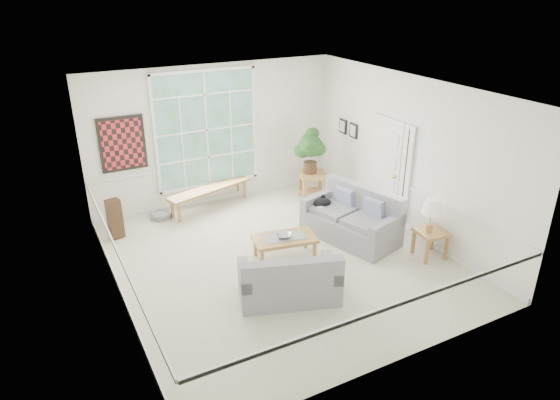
% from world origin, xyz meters
% --- Properties ---
extents(floor, '(5.50, 6.00, 0.01)m').
position_xyz_m(floor, '(0.00, 0.00, -0.01)').
color(floor, beige).
rests_on(floor, ground).
extents(ceiling, '(5.50, 6.00, 0.02)m').
position_xyz_m(ceiling, '(0.00, 0.00, 3.00)').
color(ceiling, white).
rests_on(ceiling, ground).
extents(wall_back, '(5.50, 0.02, 3.00)m').
position_xyz_m(wall_back, '(0.00, 3.00, 1.50)').
color(wall_back, white).
rests_on(wall_back, ground).
extents(wall_front, '(5.50, 0.02, 3.00)m').
position_xyz_m(wall_front, '(0.00, -3.00, 1.50)').
color(wall_front, white).
rests_on(wall_front, ground).
extents(wall_left, '(0.02, 6.00, 3.00)m').
position_xyz_m(wall_left, '(-2.75, 0.00, 1.50)').
color(wall_left, white).
rests_on(wall_left, ground).
extents(wall_right, '(0.02, 6.00, 3.00)m').
position_xyz_m(wall_right, '(2.75, 0.00, 1.50)').
color(wall_right, white).
rests_on(wall_right, ground).
extents(window_back, '(2.30, 0.08, 2.40)m').
position_xyz_m(window_back, '(-0.20, 2.96, 1.65)').
color(window_back, white).
rests_on(window_back, wall_back).
extents(entry_door, '(0.08, 0.90, 2.10)m').
position_xyz_m(entry_door, '(2.71, 0.60, 1.05)').
color(entry_door, white).
rests_on(entry_door, floor).
extents(door_sidelight, '(0.08, 0.26, 1.90)m').
position_xyz_m(door_sidelight, '(2.71, -0.03, 1.15)').
color(door_sidelight, white).
rests_on(door_sidelight, wall_right).
extents(wall_art, '(0.90, 0.06, 1.10)m').
position_xyz_m(wall_art, '(-1.95, 2.95, 1.60)').
color(wall_art, maroon).
rests_on(wall_art, wall_back).
extents(wall_frame_near, '(0.04, 0.26, 0.32)m').
position_xyz_m(wall_frame_near, '(2.71, 1.75, 1.55)').
color(wall_frame_near, black).
rests_on(wall_frame_near, wall_right).
extents(wall_frame_far, '(0.04, 0.26, 0.32)m').
position_xyz_m(wall_frame_far, '(2.71, 2.15, 1.55)').
color(wall_frame_far, black).
rests_on(wall_frame_far, wall_right).
extents(loveseat_right, '(1.39, 1.98, 0.97)m').
position_xyz_m(loveseat_right, '(1.54, 0.07, 0.49)').
color(loveseat_right, gray).
rests_on(loveseat_right, floor).
extents(loveseat_front, '(1.70, 1.23, 0.82)m').
position_xyz_m(loveseat_front, '(-0.43, -1.10, 0.41)').
color(loveseat_front, gray).
rests_on(loveseat_front, floor).
extents(coffee_table, '(1.19, 0.80, 0.41)m').
position_xyz_m(coffee_table, '(0.09, 0.01, 0.21)').
color(coffee_table, '#9E7340').
rests_on(coffee_table, floor).
extents(pewter_bowl, '(0.45, 0.45, 0.08)m').
position_xyz_m(pewter_bowl, '(0.07, 0.02, 0.45)').
color(pewter_bowl, '#96969B').
rests_on(pewter_bowl, coffee_table).
extents(window_bench, '(2.00, 0.92, 0.46)m').
position_xyz_m(window_bench, '(-0.32, 2.65, 0.23)').
color(window_bench, '#9E7340').
rests_on(window_bench, floor).
extents(end_table, '(0.75, 0.75, 0.60)m').
position_xyz_m(end_table, '(1.91, 2.05, 0.30)').
color(end_table, '#9E7340').
rests_on(end_table, floor).
extents(houseplant, '(0.64, 0.64, 1.02)m').
position_xyz_m(houseplant, '(1.87, 2.13, 1.11)').
color(houseplant, '#224C20').
rests_on(houseplant, end_table).
extents(side_table, '(0.57, 0.57, 0.52)m').
position_xyz_m(side_table, '(2.40, -1.16, 0.26)').
color(side_table, '#9E7340').
rests_on(side_table, floor).
extents(table_lamp, '(0.38, 0.38, 0.62)m').
position_xyz_m(table_lamp, '(2.32, -1.17, 0.83)').
color(table_lamp, white).
rests_on(table_lamp, side_table).
extents(pet_bed, '(0.55, 0.55, 0.13)m').
position_xyz_m(pet_bed, '(-1.42, 2.64, 0.06)').
color(pet_bed, slate).
rests_on(pet_bed, floor).
extents(floor_speaker, '(0.29, 0.25, 0.79)m').
position_xyz_m(floor_speaker, '(-2.40, 2.19, 0.39)').
color(floor_speaker, '#392516').
rests_on(floor_speaker, floor).
extents(cat, '(0.47, 0.44, 0.18)m').
position_xyz_m(cat, '(1.27, 0.65, 0.59)').
color(cat, black).
rests_on(cat, loveseat_right).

